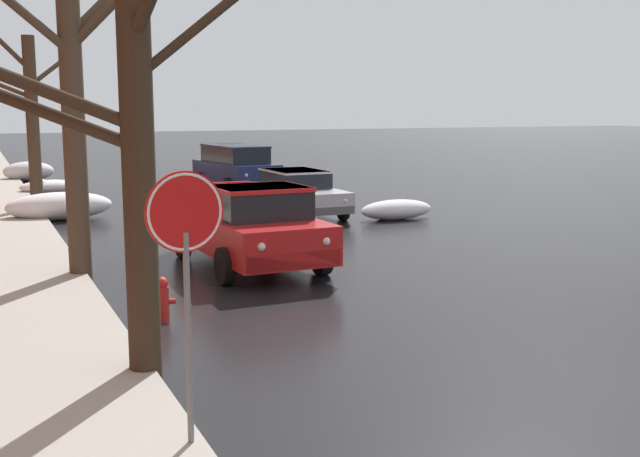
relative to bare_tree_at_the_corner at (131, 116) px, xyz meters
The scene contains 12 objects.
snow_bank_near_corner_left 14.88m from the bare_tree_at_the_corner, 87.88° to the left, with size 3.05×1.30×0.83m.
snow_bank_along_left_kerb 14.62m from the bare_tree_at_the_corner, 47.45° to the left, with size 2.34×0.93×0.60m.
snow_bank_mid_block_left 22.26m from the bare_tree_at_the_corner, 87.54° to the left, with size 2.35×1.19×0.63m.
snow_bank_along_right_kerb 28.13m from the bare_tree_at_the_corner, 88.84° to the left, with size 2.19×1.30×0.88m.
bare_tree_at_the_corner is the anchor object (origin of this frame).
bare_tree_second_along_sidewalk 6.09m from the bare_tree_at_the_corner, 89.17° to the left, with size 3.32×1.44×6.54m.
bare_tree_mid_block 16.65m from the bare_tree_at_the_corner, 89.95° to the left, with size 2.83×0.79×6.12m.
pickup_truck_red_approaching_near_lane 7.18m from the bare_tree_at_the_corner, 59.25° to the left, with size 2.32×4.98×1.76m.
sedan_silver_parked_kerbside_close 14.61m from the bare_tree_at_the_corner, 59.63° to the left, with size 2.01×4.34×1.42m.
suv_darkblue_parked_kerbside_mid 21.91m from the bare_tree_at_the_corner, 68.76° to the left, with size 2.43×4.94×1.82m.
fire_hydrant 3.87m from the bare_tree_at_the_corner, 71.30° to the left, with size 0.42×0.22×0.71m.
stop_sign_at_corner 2.58m from the bare_tree_at_the_corner, 89.65° to the right, with size 0.76×0.11×2.76m.
Camera 1 is at (-6.92, -6.19, 3.33)m, focal length 43.07 mm.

